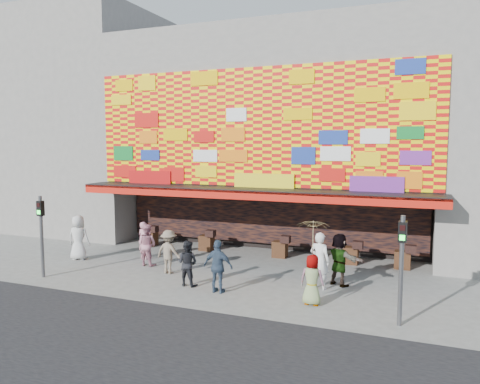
{
  "coord_description": "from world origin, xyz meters",
  "views": [
    {
      "loc": [
        6.7,
        -14.39,
        4.88
      ],
      "look_at": [
        0.18,
        2.0,
        3.05
      ],
      "focal_mm": 35.0,
      "sensor_mm": 36.0,
      "label": 1
    }
  ],
  "objects_px": {
    "signal_left": "(41,227)",
    "ped_c": "(187,263)",
    "ped_e": "(218,266)",
    "ped_d": "(169,252)",
    "ped_g": "(312,280)",
    "ped_i": "(147,245)",
    "ped_h": "(320,261)",
    "parasol": "(313,235)",
    "ped_a": "(79,238)",
    "ped_f": "(339,260)",
    "signal_right": "(402,258)",
    "ped_b": "(144,240)"
  },
  "relations": [
    {
      "from": "signal_left",
      "to": "ped_b",
      "type": "bearing_deg",
      "value": 62.17
    },
    {
      "from": "ped_b",
      "to": "ped_c",
      "type": "relative_size",
      "value": 1.02
    },
    {
      "from": "ped_c",
      "to": "ped_h",
      "type": "xyz_separation_m",
      "value": [
        4.31,
        1.34,
        0.18
      ]
    },
    {
      "from": "ped_g",
      "to": "ped_f",
      "type": "bearing_deg",
      "value": -96.98
    },
    {
      "from": "signal_right",
      "to": "ped_i",
      "type": "relative_size",
      "value": 1.79
    },
    {
      "from": "ped_e",
      "to": "ped_f",
      "type": "relative_size",
      "value": 0.97
    },
    {
      "from": "ped_a",
      "to": "ped_c",
      "type": "height_order",
      "value": "ped_a"
    },
    {
      "from": "signal_left",
      "to": "ped_d",
      "type": "relative_size",
      "value": 1.82
    },
    {
      "from": "ped_h",
      "to": "ped_f",
      "type": "bearing_deg",
      "value": -117.54
    },
    {
      "from": "signal_left",
      "to": "parasol",
      "type": "xyz_separation_m",
      "value": [
        9.84,
        0.73,
        0.29
      ]
    },
    {
      "from": "ped_e",
      "to": "ped_f",
      "type": "bearing_deg",
      "value": -144.57
    },
    {
      "from": "ped_f",
      "to": "ped_h",
      "type": "height_order",
      "value": "ped_h"
    },
    {
      "from": "ped_b",
      "to": "ped_f",
      "type": "distance_m",
      "value": 8.35
    },
    {
      "from": "ped_f",
      "to": "ped_c",
      "type": "bearing_deg",
      "value": 48.37
    },
    {
      "from": "signal_left",
      "to": "signal_right",
      "type": "distance_m",
      "value": 12.4
    },
    {
      "from": "ped_b",
      "to": "ped_g",
      "type": "xyz_separation_m",
      "value": [
        7.9,
        -2.93,
        -0.03
      ]
    },
    {
      "from": "ped_d",
      "to": "ped_g",
      "type": "relative_size",
      "value": 1.07
    },
    {
      "from": "ped_i",
      "to": "signal_left",
      "type": "bearing_deg",
      "value": 52.39
    },
    {
      "from": "ped_d",
      "to": "parasol",
      "type": "distance_m",
      "value": 6.12
    },
    {
      "from": "signal_left",
      "to": "parasol",
      "type": "relative_size",
      "value": 1.62
    },
    {
      "from": "ped_e",
      "to": "ped_g",
      "type": "height_order",
      "value": "ped_e"
    },
    {
      "from": "ped_e",
      "to": "ped_d",
      "type": "bearing_deg",
      "value": -25.01
    },
    {
      "from": "signal_right",
      "to": "ped_g",
      "type": "distance_m",
      "value": 2.88
    },
    {
      "from": "signal_right",
      "to": "ped_d",
      "type": "relative_size",
      "value": 1.82
    },
    {
      "from": "ped_i",
      "to": "ped_e",
      "type": "bearing_deg",
      "value": 157.44
    },
    {
      "from": "ped_i",
      "to": "ped_d",
      "type": "bearing_deg",
      "value": 158.28
    },
    {
      "from": "signal_left",
      "to": "ped_e",
      "type": "xyz_separation_m",
      "value": [
        6.71,
        0.74,
        -0.98
      ]
    },
    {
      "from": "ped_h",
      "to": "parasol",
      "type": "bearing_deg",
      "value": 108.73
    },
    {
      "from": "ped_c",
      "to": "ped_i",
      "type": "relative_size",
      "value": 0.94
    },
    {
      "from": "ped_i",
      "to": "parasol",
      "type": "height_order",
      "value": "parasol"
    },
    {
      "from": "signal_left",
      "to": "ped_c",
      "type": "height_order",
      "value": "signal_left"
    },
    {
      "from": "ped_e",
      "to": "ped_g",
      "type": "xyz_separation_m",
      "value": [
        3.12,
        -0.01,
        -0.1
      ]
    },
    {
      "from": "ped_e",
      "to": "signal_left",
      "type": "bearing_deg",
      "value": 9.1
    },
    {
      "from": "ped_h",
      "to": "parasol",
      "type": "height_order",
      "value": "parasol"
    },
    {
      "from": "ped_c",
      "to": "ped_d",
      "type": "height_order",
      "value": "ped_d"
    },
    {
      "from": "signal_left",
      "to": "ped_b",
      "type": "relative_size",
      "value": 1.87
    },
    {
      "from": "ped_d",
      "to": "ped_i",
      "type": "distance_m",
      "value": 1.59
    },
    {
      "from": "signal_right",
      "to": "ped_g",
      "type": "height_order",
      "value": "signal_right"
    },
    {
      "from": "signal_left",
      "to": "ped_c",
      "type": "distance_m",
      "value": 5.61
    },
    {
      "from": "parasol",
      "to": "ped_e",
      "type": "bearing_deg",
      "value": 179.91
    },
    {
      "from": "ped_g",
      "to": "ped_i",
      "type": "bearing_deg",
      "value": -12.86
    },
    {
      "from": "parasol",
      "to": "ped_c",
      "type": "bearing_deg",
      "value": 175.8
    },
    {
      "from": "ped_e",
      "to": "ped_i",
      "type": "relative_size",
      "value": 1.05
    },
    {
      "from": "ped_g",
      "to": "ped_h",
      "type": "relative_size",
      "value": 0.8
    },
    {
      "from": "ped_g",
      "to": "ped_h",
      "type": "height_order",
      "value": "ped_h"
    },
    {
      "from": "ped_a",
      "to": "ped_h",
      "type": "distance_m",
      "value": 10.28
    },
    {
      "from": "ped_g",
      "to": "ped_d",
      "type": "bearing_deg",
      "value": -10.19
    },
    {
      "from": "ped_c",
      "to": "ped_d",
      "type": "xyz_separation_m",
      "value": [
        -1.37,
        1.09,
        0.04
      ]
    },
    {
      "from": "signal_left",
      "to": "signal_right",
      "type": "relative_size",
      "value": 1.0
    },
    {
      "from": "ped_c",
      "to": "ped_f",
      "type": "height_order",
      "value": "ped_f"
    }
  ]
}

